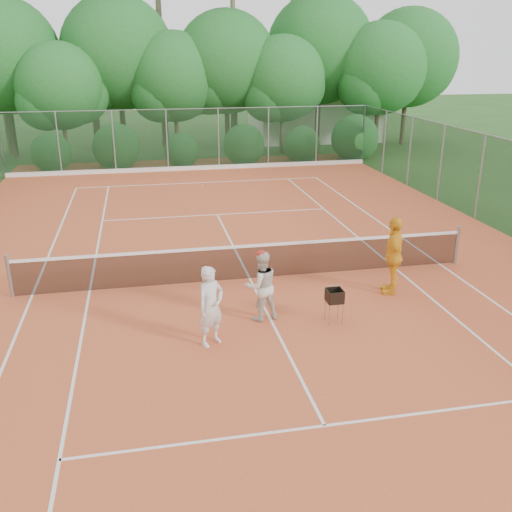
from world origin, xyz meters
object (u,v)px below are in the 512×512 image
Objects in this scene: player_white at (211,306)px; ball_hopper at (335,297)px; player_center_grp at (261,286)px; player_yellow at (393,255)px.

player_white reaches higher than ball_hopper.
player_yellow is (3.49, 0.82, 0.17)m from player_center_grp.
player_white is at bearing -142.67° from player_center_grp.
player_center_grp is 0.84× the size of player_yellow.
player_white is 0.87× the size of player_yellow.
player_white is at bearing 166.42° from ball_hopper.
ball_hopper is at bearing -34.93° from player_yellow.
player_yellow is (4.72, 1.76, 0.13)m from player_white.
player_yellow is at bearing 11.23° from ball_hopper.
player_center_grp is at bearing 4.10° from player_white.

